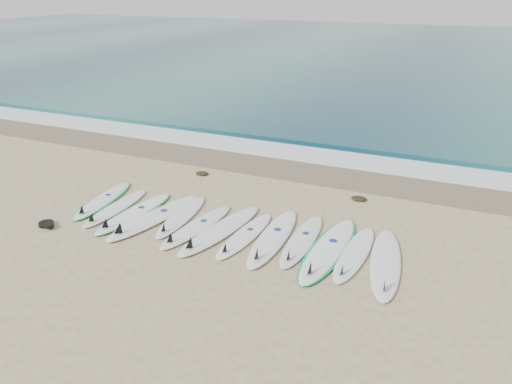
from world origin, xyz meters
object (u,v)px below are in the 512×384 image
at_px(surfboard_0, 102,200).
at_px(leash_coil, 47,224).
at_px(surfboard_6, 219,231).
at_px(surfboard_12, 385,264).

height_order(surfboard_0, leash_coil, surfboard_0).
bearing_deg(surfboard_6, surfboard_12, 10.10).
distance_m(surfboard_6, leash_coil, 3.79).
bearing_deg(surfboard_6, leash_coil, -152.25).
bearing_deg(surfboard_0, surfboard_6, -13.44).
distance_m(surfboard_0, surfboard_6, 3.36).
relative_size(surfboard_12, leash_coil, 6.05).
bearing_deg(surfboard_6, surfboard_0, -176.34).
distance_m(surfboard_0, leash_coil, 1.55).
distance_m(surfboard_6, surfboard_12, 3.47).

